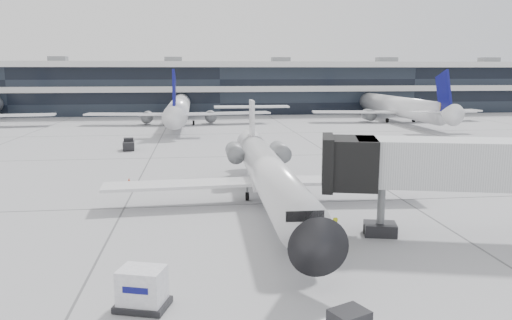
{
  "coord_description": "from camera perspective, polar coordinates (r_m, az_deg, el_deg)",
  "views": [
    {
      "loc": [
        -4.87,
        -34.06,
        9.37
      ],
      "look_at": [
        -0.46,
        3.23,
        2.6
      ],
      "focal_mm": 35.0,
      "sensor_mm": 36.0,
      "label": 1
    }
  ],
  "objects": [
    {
      "name": "jet_bridge",
      "position": [
        30.51,
        26.61,
        -0.57
      ],
      "size": [
        17.94,
        7.36,
        5.81
      ],
      "rotation": [
        0.0,
        0.0,
        -0.24
      ],
      "color": "#A4A5A8",
      "rests_on": "ground"
    },
    {
      "name": "regional_jet",
      "position": [
        35.16,
        1.48,
        -1.42
      ],
      "size": [
        23.15,
        28.77,
        6.66
      ],
      "rotation": [
        0.0,
        0.0,
        -0.01
      ],
      "color": "silver",
      "rests_on": "ground"
    },
    {
      "name": "cargo_uld",
      "position": [
        20.92,
        -12.87,
        -14.16
      ],
      "size": [
        2.35,
        2.01,
        1.64
      ],
      "rotation": [
        0.0,
        0.0,
        -0.3
      ],
      "color": "black",
      "rests_on": "ground"
    },
    {
      "name": "ground",
      "position": [
        35.66,
        1.34,
        -5.02
      ],
      "size": [
        220.0,
        220.0,
        0.0
      ],
      "primitive_type": "plane",
      "color": "#9B9B9E",
      "rests_on": "ground"
    },
    {
      "name": "ramp_worker",
      "position": [
        27.45,
        8.93,
        -8.1
      ],
      "size": [
        0.69,
        0.66,
        1.6
      ],
      "primitive_type": "imported",
      "rotation": [
        0.0,
        0.0,
        3.81
      ],
      "color": "#D3DB17",
      "rests_on": "ground"
    },
    {
      "name": "far_tug",
      "position": [
        61.21,
        -14.35,
        1.69
      ],
      "size": [
        1.53,
        2.34,
        1.41
      ],
      "rotation": [
        0.0,
        0.0,
        0.1
      ],
      "color": "black",
      "rests_on": "ground"
    },
    {
      "name": "terminal",
      "position": [
        116.24,
        -4.39,
        8.04
      ],
      "size": [
        170.0,
        22.0,
        10.0
      ],
      "primitive_type": "cube",
      "color": "black",
      "rests_on": "ground"
    },
    {
      "name": "bg_jet_center",
      "position": [
        89.6,
        -8.74,
        4.1
      ],
      "size": [
        32.0,
        40.0,
        9.6
      ],
      "primitive_type": null,
      "color": "white",
      "rests_on": "ground"
    },
    {
      "name": "traffic_cone",
      "position": [
        43.13,
        -14.31,
        -2.33
      ],
      "size": [
        0.36,
        0.36,
        0.5
      ],
      "rotation": [
        0.0,
        0.0,
        0.06
      ],
      "color": "red",
      "rests_on": "ground"
    },
    {
      "name": "bg_jet_right",
      "position": [
        96.84,
        15.71,
        4.29
      ],
      "size": [
        32.0,
        40.0,
        9.6
      ],
      "primitive_type": null,
      "color": "white",
      "rests_on": "ground"
    }
  ]
}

